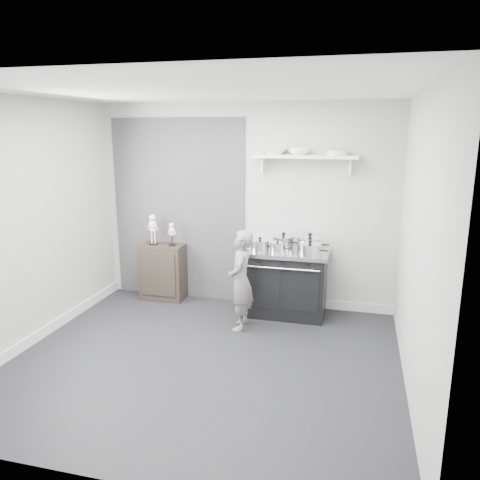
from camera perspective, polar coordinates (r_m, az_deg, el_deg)
name	(u,v)px	position (r m, az deg, el deg)	size (l,w,h in m)	color
ground	(204,360)	(5.06, -4.44, -14.39)	(4.00, 4.00, 0.00)	black
room_shell	(197,202)	(4.70, -5.25, 4.58)	(4.02, 3.62, 2.71)	#A9AAA7
wall_shelf	(305,157)	(5.95, 7.94, 9.94)	(1.30, 0.26, 0.24)	white
stove	(286,282)	(6.08, 5.60, -5.10)	(1.07, 0.67, 0.86)	black
side_cabinet	(163,272)	(6.69, -9.33, -3.84)	(0.60, 0.35, 0.78)	black
child	(241,280)	(5.57, 0.10, -4.92)	(0.44, 0.29, 1.21)	slate
pot_front_left	(260,245)	(5.88, 2.45, -0.64)	(0.33, 0.24, 0.18)	silver
pot_back_left	(283,241)	(6.07, 5.31, -0.18)	(0.38, 0.29, 0.20)	silver
pot_back_right	(310,243)	(5.99, 8.50, -0.38)	(0.41, 0.32, 0.22)	silver
pot_front_right	(310,249)	(5.74, 8.51, -1.11)	(0.36, 0.28, 0.19)	silver
pot_front_center	(278,247)	(5.82, 4.60, -0.88)	(0.28, 0.19, 0.16)	silver
skeleton_full	(153,227)	(6.58, -10.58, 1.56)	(0.14, 0.09, 0.49)	white
skeleton_torso	(172,232)	(6.49, -8.31, 0.92)	(0.10, 0.07, 0.37)	white
bowl_large	(275,151)	(6.00, 4.24, 10.71)	(0.30, 0.30, 0.07)	white
bowl_small	(299,151)	(5.95, 7.21, 10.66)	(0.26, 0.26, 0.08)	white
plate_stack	(337,153)	(5.91, 11.79, 10.36)	(0.26, 0.26, 0.06)	silver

